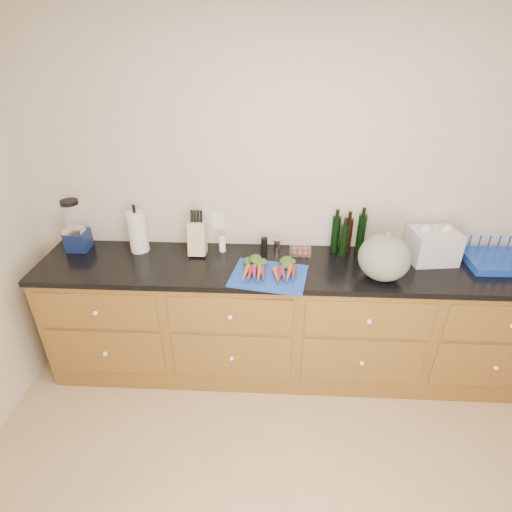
# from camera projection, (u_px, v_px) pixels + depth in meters

# --- Properties ---
(wall_back) EXTENTS (4.10, 0.05, 2.60)m
(wall_back) POSITION_uv_depth(u_px,v_px,m) (299.00, 199.00, 2.87)
(wall_back) COLOR beige
(wall_back) RESTS_ON ground
(cabinets) EXTENTS (3.60, 0.64, 0.90)m
(cabinets) POSITION_uv_depth(u_px,v_px,m) (295.00, 321.00, 2.99)
(cabinets) COLOR brown
(cabinets) RESTS_ON ground
(countertop) EXTENTS (3.64, 0.62, 0.04)m
(countertop) POSITION_uv_depth(u_px,v_px,m) (299.00, 268.00, 2.77)
(countertop) COLOR black
(countertop) RESTS_ON cabinets
(cutting_board) EXTENTS (0.54, 0.44, 0.01)m
(cutting_board) POSITION_uv_depth(u_px,v_px,m) (269.00, 276.00, 2.63)
(cutting_board) COLOR #143EA9
(cutting_board) RESTS_ON countertop
(carrots) EXTENTS (0.37, 0.28, 0.05)m
(carrots) POSITION_uv_depth(u_px,v_px,m) (269.00, 269.00, 2.65)
(carrots) COLOR #C15F16
(carrots) RESTS_ON cutting_board
(squash) EXTENTS (0.33, 0.33, 0.30)m
(squash) POSITION_uv_depth(u_px,v_px,m) (384.00, 258.00, 2.55)
(squash) COLOR #566555
(squash) RESTS_ON countertop
(blender_appliance) EXTENTS (0.15, 0.15, 0.38)m
(blender_appliance) POSITION_uv_depth(u_px,v_px,m) (75.00, 228.00, 2.89)
(blender_appliance) COLOR #0F1B47
(blender_appliance) RESTS_ON countertop
(paper_towel) EXTENTS (0.13, 0.13, 0.30)m
(paper_towel) POSITION_uv_depth(u_px,v_px,m) (138.00, 232.00, 2.88)
(paper_towel) COLOR silver
(paper_towel) RESTS_ON countertop
(knife_block) EXTENTS (0.12, 0.12, 0.24)m
(knife_block) POSITION_uv_depth(u_px,v_px,m) (197.00, 238.00, 2.85)
(knife_block) COLOR tan
(knife_block) RESTS_ON countertop
(grinder_salt) EXTENTS (0.05, 0.05, 0.11)m
(grinder_salt) POSITION_uv_depth(u_px,v_px,m) (222.00, 244.00, 2.91)
(grinder_salt) COLOR white
(grinder_salt) RESTS_ON countertop
(grinder_pepper) EXTENTS (0.05, 0.05, 0.11)m
(grinder_pepper) POSITION_uv_depth(u_px,v_px,m) (264.00, 245.00, 2.90)
(grinder_pepper) COLOR black
(grinder_pepper) RESTS_ON countertop
(canister_chrome) EXTENTS (0.04, 0.04, 0.10)m
(canister_chrome) POSITION_uv_depth(u_px,v_px,m) (277.00, 246.00, 2.90)
(canister_chrome) COLOR silver
(canister_chrome) RESTS_ON countertop
(tomato_box) EXTENTS (0.15, 0.12, 0.07)m
(tomato_box) POSITION_uv_depth(u_px,v_px,m) (300.00, 249.00, 2.89)
(tomato_box) COLOR white
(tomato_box) RESTS_ON countertop
(bottles) EXTENTS (0.24, 0.12, 0.29)m
(bottles) POSITION_uv_depth(u_px,v_px,m) (347.00, 236.00, 2.86)
(bottles) COLOR black
(bottles) RESTS_ON countertop
(grocery_bag) EXTENTS (0.33, 0.28, 0.22)m
(grocery_bag) POSITION_uv_depth(u_px,v_px,m) (433.00, 246.00, 2.77)
(grocery_bag) COLOR silver
(grocery_bag) RESTS_ON countertop
(dish_rack) EXTENTS (0.42, 0.34, 0.17)m
(dish_rack) POSITION_uv_depth(u_px,v_px,m) (498.00, 259.00, 2.75)
(dish_rack) COLOR #1239A6
(dish_rack) RESTS_ON countertop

